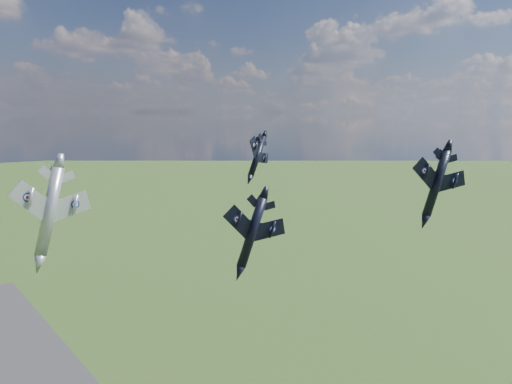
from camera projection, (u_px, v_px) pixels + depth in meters
jet_lead_navy at (252, 232)px, 74.10m from camera, size 15.27×17.60×6.31m
jet_right_navy at (437, 183)px, 77.39m from camera, size 15.46×17.46×5.92m
jet_high_navy at (257, 156)px, 100.07m from camera, size 12.88×14.91×7.31m
jet_left_silver at (49, 211)px, 66.92m from camera, size 14.44×18.02×6.45m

